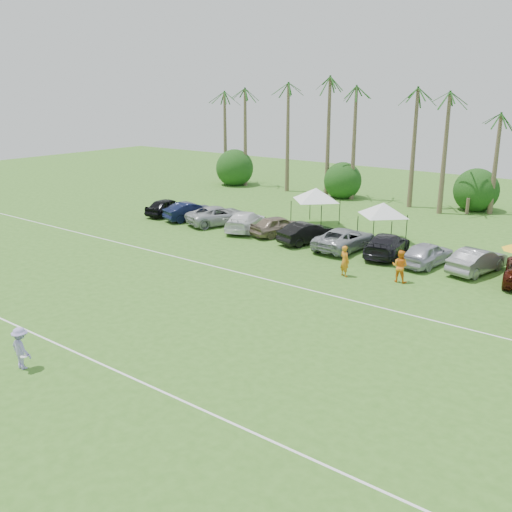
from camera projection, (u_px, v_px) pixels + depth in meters
The scene contains 28 objects.
ground at pixel (0, 355), 22.70m from camera, with size 120.00×120.00×0.00m, color #3A6C20.
field_lines at pixel (151, 299), 28.77m from camera, with size 80.00×12.10×0.01m.
palm_tree_0 at pixel (216, 113), 62.28m from camera, with size 2.40×2.40×8.90m.
palm_tree_1 at pixel (252, 106), 59.10m from camera, with size 2.40×2.40×9.90m.
palm_tree_2 at pixel (292, 98), 55.92m from camera, with size 2.40×2.40×10.90m.
palm_tree_3 at pixel (328, 89), 53.33m from camera, with size 2.40×2.40×11.90m.
palm_tree_4 at pixel (365, 119), 51.72m from camera, with size 2.40×2.40×8.90m.
palm_tree_5 at pixel (407, 110), 49.13m from camera, with size 2.40×2.40×9.90m.
palm_tree_6 at pixel (454, 100), 46.54m from camera, with size 2.40×2.40×10.90m.
palm_tree_7 at pixel (507, 90), 43.95m from camera, with size 2.40×2.40×11.90m.
bush_tree_0 at pixel (243, 167), 62.90m from camera, with size 4.00×4.00×4.00m.
bush_tree_1 at pixel (348, 178), 55.27m from camera, with size 4.00×4.00×4.00m.
bush_tree_2 at pixel (473, 191), 48.23m from camera, with size 4.00×4.00×4.00m.
sideline_player_a at pixel (345, 261), 31.96m from camera, with size 0.65×0.43×1.78m, color orange.
sideline_player_b at pixel (400, 266), 31.00m from camera, with size 0.88×0.68×1.81m, color orange.
canopy_tent_left at pixel (316, 188), 43.26m from camera, with size 4.18×4.18×3.39m.
canopy_tent_right at pixel (384, 203), 38.84m from camera, with size 3.87×3.87×3.14m.
frisbee_player at pixel (21, 348), 21.44m from camera, with size 1.08×0.63×1.66m.
parked_car_0 at pixel (167, 207), 47.28m from camera, with size 1.70×4.22×1.44m, color black.
parked_car_1 at pixel (191, 211), 45.56m from camera, with size 1.52×4.36×1.44m, color black.
parked_car_2 at pixel (219, 215), 44.11m from camera, with size 2.39×5.17×1.44m, color #A7A8AA.
parked_car_3 at pixel (246, 221), 42.27m from camera, with size 2.01×4.95×1.44m, color white.
parked_car_4 at pixel (279, 226), 40.85m from camera, with size 1.70×4.22×1.44m, color #84705B.
parked_car_5 at pixel (308, 233), 38.84m from camera, with size 1.52×4.36×1.44m, color black.
parked_car_6 at pixel (345, 239), 37.29m from camera, with size 2.39×5.17×1.44m, color #929599.
parked_car_7 at pixel (387, 245), 35.92m from camera, with size 2.01×4.95×1.44m, color black.
parked_car_8 at pixel (427, 254), 33.97m from camera, with size 1.70×4.22×1.44m, color #A6A6B2.
parked_car_9 at pixel (477, 260), 32.64m from camera, with size 1.52×4.36×1.44m, color gray.
Camera 1 is at (20.71, -10.06, 10.27)m, focal length 40.00 mm.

